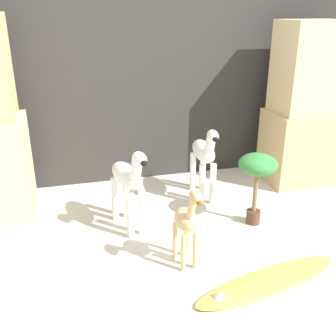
# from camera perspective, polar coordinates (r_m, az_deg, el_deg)

# --- Properties ---
(ground_plane) EXTENTS (14.00, 14.00, 0.00)m
(ground_plane) POSITION_cam_1_polar(r_m,az_deg,el_deg) (2.66, 4.76, -14.40)
(ground_plane) COLOR beige
(wall_back) EXTENTS (6.40, 0.08, 2.20)m
(wall_back) POSITION_cam_1_polar(r_m,az_deg,el_deg) (3.73, -3.19, 14.69)
(wall_back) COLOR #2D2B28
(wall_back) RESTS_ON ground_plane
(rock_pillar_right) EXTENTS (0.63, 0.49, 1.50)m
(rock_pillar_right) POSITION_cam_1_polar(r_m,az_deg,el_deg) (3.91, 19.12, 7.94)
(rock_pillar_right) COLOR tan
(rock_pillar_right) RESTS_ON ground_plane
(zebra_right) EXTENTS (0.19, 0.56, 0.70)m
(zebra_right) POSITION_cam_1_polar(r_m,az_deg,el_deg) (3.41, 5.27, 1.77)
(zebra_right) COLOR white
(zebra_right) RESTS_ON ground_plane
(zebra_left) EXTENTS (0.26, 0.56, 0.70)m
(zebra_left) POSITION_cam_1_polar(r_m,az_deg,el_deg) (2.91, -5.76, -1.89)
(zebra_left) COLOR white
(zebra_left) RESTS_ON ground_plane
(giraffe_figurine) EXTENTS (0.16, 0.34, 0.60)m
(giraffe_figurine) POSITION_cam_1_polar(r_m,az_deg,el_deg) (2.51, 2.79, -7.64)
(giraffe_figurine) COLOR tan
(giraffe_figurine) RESTS_ON ground_plane
(potted_palm_front) EXTENTS (0.29, 0.29, 0.58)m
(potted_palm_front) POSITION_cam_1_polar(r_m,az_deg,el_deg) (3.03, 12.85, -0.25)
(potted_palm_front) COLOR #513323
(potted_palm_front) RESTS_ON ground_plane
(surfboard) EXTENTS (1.08, 0.45, 0.08)m
(surfboard) POSITION_cam_1_polar(r_m,az_deg,el_deg) (2.60, 14.27, -15.64)
(surfboard) COLOR gold
(surfboard) RESTS_ON ground_plane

